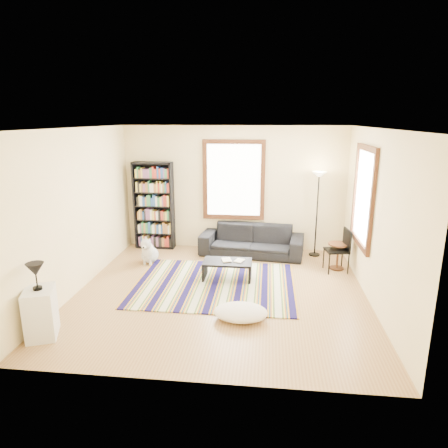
# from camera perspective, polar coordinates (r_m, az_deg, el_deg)

# --- Properties ---
(floor) EXTENTS (5.00, 5.00, 0.10)m
(floor) POSITION_cam_1_polar(r_m,az_deg,el_deg) (7.13, -0.45, -10.01)
(floor) COLOR #A5804B
(floor) RESTS_ON ground
(ceiling) EXTENTS (5.00, 5.00, 0.10)m
(ceiling) POSITION_cam_1_polar(r_m,az_deg,el_deg) (6.47, -0.51, 13.99)
(ceiling) COLOR white
(ceiling) RESTS_ON floor
(wall_back) EXTENTS (5.00, 0.10, 2.80)m
(wall_back) POSITION_cam_1_polar(r_m,az_deg,el_deg) (9.14, 1.43, 5.11)
(wall_back) COLOR #FFE2AB
(wall_back) RESTS_ON floor
(wall_front) EXTENTS (5.00, 0.10, 2.80)m
(wall_front) POSITION_cam_1_polar(r_m,az_deg,el_deg) (4.24, -4.60, -6.64)
(wall_front) COLOR #FFE2AB
(wall_front) RESTS_ON floor
(wall_left) EXTENTS (0.10, 5.00, 2.80)m
(wall_left) POSITION_cam_1_polar(r_m,az_deg,el_deg) (7.39, -20.51, 1.82)
(wall_left) COLOR #FFE2AB
(wall_left) RESTS_ON floor
(wall_right) EXTENTS (0.10, 5.00, 2.80)m
(wall_right) POSITION_cam_1_polar(r_m,az_deg,el_deg) (6.84, 21.25, 0.75)
(wall_right) COLOR #FFE2AB
(wall_right) RESTS_ON floor
(window_back) EXTENTS (1.20, 0.06, 1.60)m
(window_back) POSITION_cam_1_polar(r_m,az_deg,el_deg) (9.03, 1.39, 6.28)
(window_back) COLOR white
(window_back) RESTS_ON wall_back
(window_right) EXTENTS (0.06, 1.20, 1.60)m
(window_right) POSITION_cam_1_polar(r_m,az_deg,el_deg) (7.54, 19.31, 3.72)
(window_right) COLOR white
(window_right) RESTS_ON wall_right
(rug) EXTENTS (2.89, 2.32, 0.02)m
(rug) POSITION_cam_1_polar(r_m,az_deg,el_deg) (7.38, -1.33, -8.60)
(rug) COLOR #110B3B
(rug) RESTS_ON floor
(sofa) EXTENTS (2.34, 1.14, 0.66)m
(sofa) POSITION_cam_1_polar(r_m,az_deg,el_deg) (8.87, 3.98, -2.34)
(sofa) COLOR black
(sofa) RESTS_ON floor
(bookshelf) EXTENTS (0.90, 0.30, 2.00)m
(bookshelf) POSITION_cam_1_polar(r_m,az_deg,el_deg) (9.32, -9.97, 2.59)
(bookshelf) COLOR black
(bookshelf) RESTS_ON floor
(coffee_table) EXTENTS (0.99, 0.68, 0.36)m
(coffee_table) POSITION_cam_1_polar(r_m,az_deg,el_deg) (7.57, 0.48, -6.59)
(coffee_table) COLOR black
(coffee_table) RESTS_ON floor
(book_a) EXTENTS (0.27, 0.23, 0.02)m
(book_a) POSITION_cam_1_polar(r_m,az_deg,el_deg) (7.51, -0.28, -5.21)
(book_a) COLOR beige
(book_a) RESTS_ON coffee_table
(book_b) EXTENTS (0.22, 0.25, 0.02)m
(book_b) POSITION_cam_1_polar(r_m,az_deg,el_deg) (7.54, 1.66, -5.17)
(book_b) COLOR beige
(book_b) RESTS_ON coffee_table
(floor_cushion) EXTENTS (0.88, 0.70, 0.21)m
(floor_cushion) POSITION_cam_1_polar(r_m,az_deg,el_deg) (6.20, 2.39, -12.47)
(floor_cushion) COLOR silver
(floor_cushion) RESTS_ON floor
(floor_lamp) EXTENTS (0.31, 0.31, 1.86)m
(floor_lamp) POSITION_cam_1_polar(r_m,az_deg,el_deg) (8.87, 13.11, 1.33)
(floor_lamp) COLOR black
(floor_lamp) RESTS_ON floor
(side_table) EXTENTS (0.46, 0.46, 0.54)m
(side_table) POSITION_cam_1_polar(r_m,az_deg,el_deg) (8.35, 15.91, -4.44)
(side_table) COLOR #4B2512
(side_table) RESTS_ON floor
(folding_chair) EXTENTS (0.48, 0.47, 0.86)m
(folding_chair) POSITION_cam_1_polar(r_m,az_deg,el_deg) (8.17, 15.77, -3.66)
(folding_chair) COLOR black
(folding_chair) RESTS_ON floor
(white_cabinet) EXTENTS (0.53, 0.60, 0.70)m
(white_cabinet) POSITION_cam_1_polar(r_m,az_deg,el_deg) (6.18, -24.70, -11.47)
(white_cabinet) COLOR silver
(white_cabinet) RESTS_ON floor
(table_lamp) EXTENTS (0.32, 0.32, 0.38)m
(table_lamp) POSITION_cam_1_polar(r_m,az_deg,el_deg) (5.98, -25.26, -6.80)
(table_lamp) COLOR black
(table_lamp) RESTS_ON white_cabinet
(dog) EXTENTS (0.44, 0.58, 0.56)m
(dog) POSITION_cam_1_polar(r_m,az_deg,el_deg) (8.52, -10.56, -3.65)
(dog) COLOR silver
(dog) RESTS_ON floor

